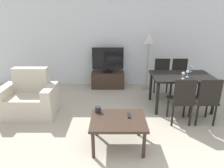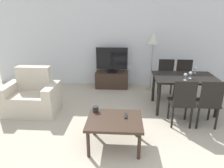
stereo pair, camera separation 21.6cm
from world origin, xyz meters
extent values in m
cube|color=silver|center=(0.00, 3.74, 1.35)|extent=(7.51, 0.06, 2.70)
cube|color=beige|center=(-1.92, 1.82, 0.22)|extent=(0.69, 0.68, 0.43)
cube|color=beige|center=(-1.92, 2.05, 0.68)|extent=(0.69, 0.20, 0.49)
cube|color=beige|center=(-2.36, 1.82, 0.31)|extent=(0.18, 0.68, 0.61)
cube|color=beige|center=(-1.49, 1.82, 0.31)|extent=(0.18, 0.68, 0.61)
cube|color=#38281E|center=(-0.39, 3.45, 0.22)|extent=(0.88, 0.44, 0.44)
cylinder|color=black|center=(-0.39, 3.45, 0.45)|extent=(0.29, 0.29, 0.03)
cylinder|color=black|center=(-0.39, 3.45, 0.49)|extent=(0.04, 0.04, 0.05)
cube|color=black|center=(-0.39, 3.45, 0.81)|extent=(0.84, 0.04, 0.59)
cube|color=black|center=(-0.39, 3.43, 0.81)|extent=(0.80, 0.01, 0.55)
cube|color=#38281E|center=(-0.18, 0.82, 0.44)|extent=(0.82, 0.67, 0.04)
cylinder|color=#38281E|center=(-0.54, 0.54, 0.21)|extent=(0.05, 0.05, 0.42)
cylinder|color=#38281E|center=(0.18, 0.54, 0.21)|extent=(0.05, 0.05, 0.42)
cylinder|color=#38281E|center=(-0.54, 1.10, 0.21)|extent=(0.05, 0.05, 0.42)
cylinder|color=#38281E|center=(0.18, 1.10, 0.21)|extent=(0.05, 0.05, 0.42)
cube|color=black|center=(1.20, 2.20, 0.70)|extent=(1.25, 0.84, 0.04)
cylinder|color=black|center=(0.63, 1.84, 0.34)|extent=(0.06, 0.06, 0.68)
cylinder|color=black|center=(1.77, 1.84, 0.34)|extent=(0.06, 0.06, 0.68)
cylinder|color=black|center=(0.63, 2.56, 0.34)|extent=(0.06, 0.06, 0.68)
cylinder|color=black|center=(1.77, 2.56, 0.34)|extent=(0.06, 0.06, 0.68)
cube|color=black|center=(0.98, 1.55, 0.43)|extent=(0.40, 0.40, 0.04)
cylinder|color=black|center=(0.82, 1.72, 0.21)|extent=(0.04, 0.04, 0.42)
cylinder|color=black|center=(1.14, 1.72, 0.21)|extent=(0.04, 0.04, 0.42)
cylinder|color=black|center=(0.82, 1.39, 0.21)|extent=(0.04, 0.04, 0.42)
cylinder|color=black|center=(1.14, 1.39, 0.21)|extent=(0.04, 0.04, 0.42)
cube|color=black|center=(0.98, 1.37, 0.67)|extent=(0.37, 0.04, 0.44)
cube|color=black|center=(1.42, 2.85, 0.43)|extent=(0.40, 0.40, 0.04)
cylinder|color=black|center=(1.26, 2.69, 0.21)|extent=(0.04, 0.04, 0.42)
cylinder|color=black|center=(1.58, 2.69, 0.21)|extent=(0.04, 0.04, 0.42)
cylinder|color=black|center=(1.26, 3.02, 0.21)|extent=(0.04, 0.04, 0.42)
cylinder|color=black|center=(1.58, 3.02, 0.21)|extent=(0.04, 0.04, 0.42)
cube|color=black|center=(1.42, 3.04, 0.67)|extent=(0.37, 0.04, 0.44)
cube|color=black|center=(1.42, 1.55, 0.43)|extent=(0.40, 0.40, 0.04)
cylinder|color=black|center=(1.26, 1.72, 0.21)|extent=(0.04, 0.04, 0.42)
cylinder|color=black|center=(1.58, 1.72, 0.21)|extent=(0.04, 0.04, 0.42)
cylinder|color=black|center=(1.26, 1.39, 0.21)|extent=(0.04, 0.04, 0.42)
cylinder|color=black|center=(1.58, 1.39, 0.21)|extent=(0.04, 0.04, 0.42)
cube|color=black|center=(1.42, 1.37, 0.67)|extent=(0.37, 0.04, 0.44)
cube|color=black|center=(0.98, 2.85, 0.43)|extent=(0.40, 0.40, 0.04)
cylinder|color=black|center=(0.82, 2.69, 0.21)|extent=(0.04, 0.04, 0.42)
cylinder|color=black|center=(1.14, 2.69, 0.21)|extent=(0.04, 0.04, 0.42)
cylinder|color=black|center=(0.82, 3.02, 0.21)|extent=(0.04, 0.04, 0.42)
cylinder|color=black|center=(1.14, 3.02, 0.21)|extent=(0.04, 0.04, 0.42)
cube|color=black|center=(0.98, 3.04, 0.67)|extent=(0.37, 0.04, 0.44)
cylinder|color=gray|center=(0.67, 3.34, 0.01)|extent=(0.24, 0.24, 0.02)
cylinder|color=gray|center=(0.67, 3.34, 0.63)|extent=(0.02, 0.02, 1.21)
cone|color=beige|center=(0.67, 3.34, 1.37)|extent=(0.29, 0.29, 0.28)
cube|color=black|center=(-0.01, 0.92, 0.47)|extent=(0.04, 0.15, 0.02)
cylinder|color=black|center=(-0.50, 1.04, 0.51)|extent=(0.09, 0.09, 0.09)
cylinder|color=silver|center=(1.13, 1.95, 0.73)|extent=(0.06, 0.06, 0.01)
cylinder|color=silver|center=(1.13, 1.95, 0.77)|extent=(0.01, 0.01, 0.07)
sphere|color=silver|center=(1.13, 1.95, 0.83)|extent=(0.07, 0.07, 0.07)
cylinder|color=silver|center=(1.49, 2.47, 0.73)|extent=(0.06, 0.06, 0.01)
cylinder|color=silver|center=(1.49, 2.47, 0.77)|extent=(0.01, 0.01, 0.07)
sphere|color=silver|center=(1.49, 2.47, 0.83)|extent=(0.07, 0.07, 0.07)
cylinder|color=silver|center=(1.26, 2.08, 0.73)|extent=(0.06, 0.06, 0.01)
cylinder|color=silver|center=(1.26, 2.08, 0.77)|extent=(0.01, 0.01, 0.07)
sphere|color=silver|center=(1.26, 2.08, 0.83)|extent=(0.07, 0.07, 0.07)
camera|label=1|loc=(-0.27, -1.81, 1.94)|focal=32.00mm
camera|label=2|loc=(-0.06, -1.80, 1.94)|focal=32.00mm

